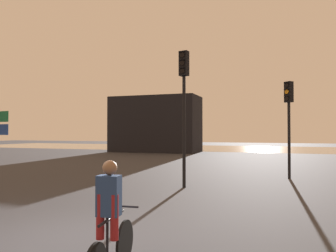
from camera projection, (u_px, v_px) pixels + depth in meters
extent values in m
plane|color=#333338|center=(48.00, 244.00, 5.85)|extent=(120.00, 120.00, 0.00)
cube|color=#9E937F|center=(250.00, 149.00, 40.11)|extent=(80.00, 16.00, 0.01)
cube|color=black|center=(155.00, 124.00, 33.57)|extent=(8.94, 4.00, 5.64)
cylinder|color=black|center=(289.00, 140.00, 14.14)|extent=(0.12, 0.12, 3.30)
cube|color=black|center=(289.00, 92.00, 14.19)|extent=(0.40, 0.39, 0.90)
cylinder|color=black|center=(287.00, 85.00, 14.12)|extent=(0.17, 0.14, 0.19)
cube|color=black|center=(286.00, 83.00, 14.11)|extent=(0.22, 0.21, 0.02)
cylinder|color=orange|center=(287.00, 92.00, 14.12)|extent=(0.17, 0.14, 0.19)
cube|color=black|center=(286.00, 89.00, 14.11)|extent=(0.22, 0.21, 0.02)
cylinder|color=black|center=(287.00, 98.00, 14.11)|extent=(0.17, 0.14, 0.19)
cube|color=black|center=(286.00, 96.00, 14.10)|extent=(0.22, 0.21, 0.02)
cylinder|color=black|center=(184.00, 132.00, 11.85)|extent=(0.12, 0.12, 4.05)
cube|color=black|center=(184.00, 64.00, 11.90)|extent=(0.36, 0.30, 0.90)
cylinder|color=black|center=(182.00, 55.00, 11.79)|extent=(0.19, 0.07, 0.19)
cube|color=black|center=(182.00, 52.00, 11.77)|extent=(0.21, 0.16, 0.02)
cylinder|color=black|center=(182.00, 63.00, 11.78)|extent=(0.19, 0.07, 0.19)
cube|color=black|center=(182.00, 60.00, 11.77)|extent=(0.21, 0.16, 0.02)
cylinder|color=black|center=(182.00, 71.00, 11.78)|extent=(0.19, 0.07, 0.19)
cube|color=black|center=(182.00, 68.00, 11.76)|extent=(0.21, 0.16, 0.02)
cylinder|color=black|center=(125.00, 242.00, 4.97)|extent=(0.12, 0.66, 0.66)
cylinder|color=black|center=(112.00, 218.00, 4.47)|extent=(0.14, 0.84, 0.04)
cylinder|color=black|center=(107.00, 238.00, 4.31)|extent=(0.04, 0.04, 0.55)
cylinder|color=black|center=(124.00, 206.00, 4.93)|extent=(0.46, 0.09, 0.03)
cylinder|color=maroon|center=(114.00, 217.00, 4.30)|extent=(0.11, 0.11, 0.60)
cylinder|color=maroon|center=(100.00, 216.00, 4.34)|extent=(0.11, 0.11, 0.60)
cube|color=navy|center=(109.00, 196.00, 4.37)|extent=(0.32, 0.24, 0.54)
sphere|color=#846047|center=(110.00, 168.00, 4.41)|extent=(0.20, 0.20, 0.20)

